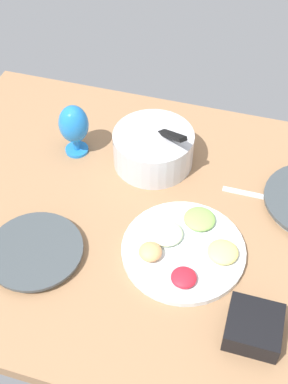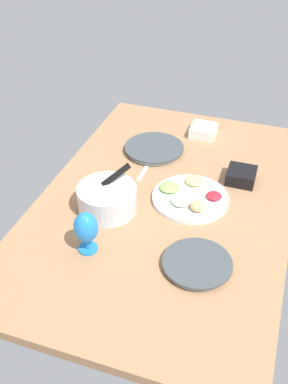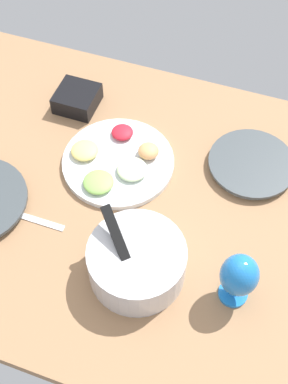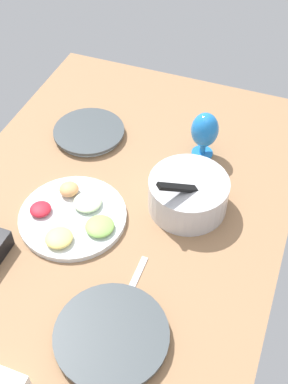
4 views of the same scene
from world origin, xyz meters
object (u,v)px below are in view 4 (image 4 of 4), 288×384
dinner_plate_left (89,132)px  dinner_plate_right (112,336)px  fruit_platter (73,216)px  mixing_bowl (188,193)px  hurricane_glass_blue (205,131)px

dinner_plate_left → dinner_plate_right: bearing=29.0°
dinner_plate_right → fruit_platter: bearing=-140.6°
mixing_bowl → hurricane_glass_blue: bearing=-174.9°
mixing_bowl → hurricane_glass_blue: (-24.30, -2.15, 4.38)cm
dinner_plate_left → hurricane_glass_blue: (-4.45, 40.34, 8.97)cm
dinner_plate_left → hurricane_glass_blue: size_ratio=1.47×
fruit_platter → hurricane_glass_blue: bearing=145.5°
dinner_plate_left → hurricane_glass_blue: hurricane_glass_blue is taller
hurricane_glass_blue → mixing_bowl: bearing=5.1°
mixing_bowl → hurricane_glass_blue: 24.79cm
dinner_plate_right → hurricane_glass_blue: (-73.05, 2.32, 8.75)cm
mixing_bowl → dinner_plate_right: bearing=-5.2°
dinner_plate_right → dinner_plate_left: bearing=-151.0°
fruit_platter → hurricane_glass_blue: 50.92cm
dinner_plate_left → fruit_platter: 38.79cm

